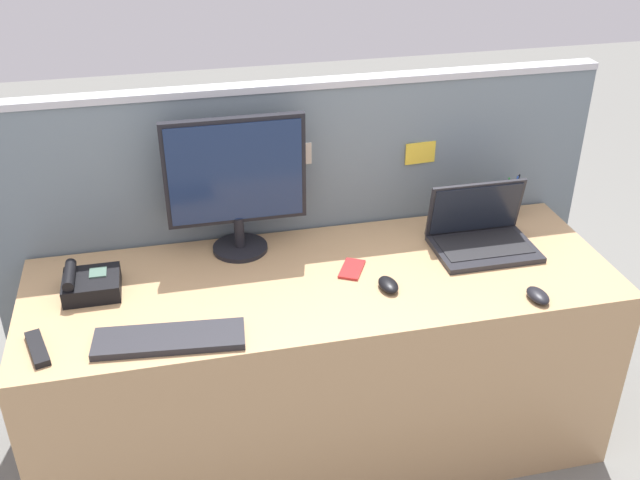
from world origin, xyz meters
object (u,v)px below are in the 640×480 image
at_px(desk_phone, 90,284).
at_px(desktop_monitor, 236,179).
at_px(tv_remote, 37,348).
at_px(cell_phone_red_case, 352,269).
at_px(pen_cup, 510,204).
at_px(computer_mouse_right_hand, 538,295).
at_px(laptop, 481,233).
at_px(keyboard_main, 169,339).
at_px(computer_mouse_left_hand, 388,285).

bearing_deg(desk_phone, desktop_monitor, 19.05).
height_order(desk_phone, tv_remote, desk_phone).
bearing_deg(cell_phone_red_case, desktop_monitor, 174.93).
bearing_deg(pen_cup, computer_mouse_right_hand, -106.46).
xyz_separation_m(desktop_monitor, laptop, (0.85, -0.17, -0.22)).
bearing_deg(cell_phone_red_case, keyboard_main, -128.98).
xyz_separation_m(computer_mouse_right_hand, pen_cup, (0.17, 0.57, 0.03)).
height_order(laptop, keyboard_main, laptop).
xyz_separation_m(laptop, keyboard_main, (-1.13, -0.33, -0.04)).
bearing_deg(laptop, tv_remote, -169.18).
height_order(laptop, cell_phone_red_case, laptop).
relative_size(computer_mouse_right_hand, pen_cup, 0.57).
distance_m(pen_cup, tv_remote, 1.78).
height_order(desktop_monitor, pen_cup, desktop_monitor).
xyz_separation_m(computer_mouse_right_hand, computer_mouse_left_hand, (-0.45, 0.17, 0.00)).
bearing_deg(keyboard_main, computer_mouse_left_hand, 15.91).
bearing_deg(desktop_monitor, laptop, -11.42).
relative_size(desk_phone, tv_remote, 1.07).
bearing_deg(laptop, desk_phone, -179.79).
bearing_deg(cell_phone_red_case, computer_mouse_left_hand, -29.61).
bearing_deg(keyboard_main, pen_cup, 27.32).
distance_m(desktop_monitor, keyboard_main, 0.63).
xyz_separation_m(desktop_monitor, keyboard_main, (-0.28, -0.50, -0.27)).
distance_m(desktop_monitor, computer_mouse_left_hand, 0.63).
distance_m(desktop_monitor, tv_remote, 0.84).
bearing_deg(pen_cup, keyboard_main, -158.38).
height_order(keyboard_main, computer_mouse_left_hand, computer_mouse_left_hand).
bearing_deg(computer_mouse_left_hand, pen_cup, 28.36).
height_order(desk_phone, computer_mouse_left_hand, desk_phone).
distance_m(computer_mouse_right_hand, tv_remote, 1.55).
bearing_deg(keyboard_main, tv_remote, 179.63).
distance_m(desk_phone, pen_cup, 1.59).
xyz_separation_m(desktop_monitor, computer_mouse_left_hand, (0.44, -0.37, -0.26)).
distance_m(laptop, desk_phone, 1.37).
distance_m(desk_phone, keyboard_main, 0.40).
bearing_deg(computer_mouse_left_hand, keyboard_main, -174.34).
bearing_deg(cell_phone_red_case, desk_phone, -155.57).
xyz_separation_m(laptop, desk_phone, (-1.37, -0.00, -0.02)).
bearing_deg(keyboard_main, computer_mouse_right_hand, 3.80).
height_order(computer_mouse_left_hand, tv_remote, computer_mouse_left_hand).
height_order(laptop, pen_cup, laptop).
bearing_deg(computer_mouse_left_hand, computer_mouse_right_hand, -25.00).
bearing_deg(computer_mouse_right_hand, cell_phone_red_case, 146.47).
height_order(computer_mouse_right_hand, tv_remote, computer_mouse_right_hand).
bearing_deg(computer_mouse_right_hand, desk_phone, 161.68).
height_order(computer_mouse_right_hand, computer_mouse_left_hand, same).
relative_size(laptop, keyboard_main, 0.80).
height_order(computer_mouse_left_hand, pen_cup, pen_cup).
relative_size(desk_phone, computer_mouse_left_hand, 1.81).
height_order(desktop_monitor, laptop, desktop_monitor).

